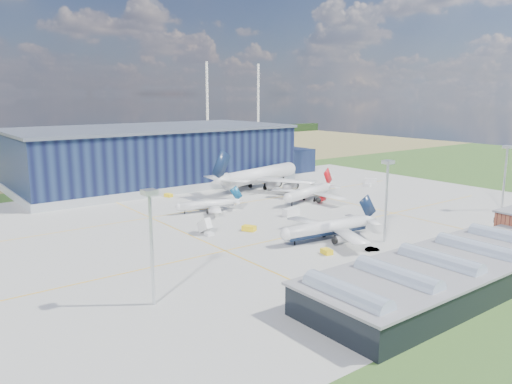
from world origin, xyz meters
name	(u,v)px	position (x,y,z in m)	size (l,w,h in m)	color
ground	(287,225)	(0.00, 0.00, 0.00)	(600.00, 600.00, 0.00)	#365A21
apron	(267,219)	(0.00, 10.00, 0.03)	(220.00, 160.00, 0.08)	#A4A39E
farmland	(70,157)	(0.00, 220.00, 0.00)	(600.00, 220.00, 0.01)	olive
treeline	(38,141)	(0.00, 300.00, 4.00)	(600.00, 8.00, 8.00)	black
hangar	(158,158)	(2.81, 94.80, 11.62)	(145.00, 62.00, 26.10)	black
glass_concourse	(449,272)	(-6.45, -60.00, 3.69)	(78.00, 23.00, 8.60)	black
light_mast_west	(151,229)	(-60.00, -30.00, 15.43)	(2.60, 2.60, 23.00)	silver
light_mast_center	(387,188)	(10.00, -30.00, 15.43)	(2.60, 2.60, 23.00)	silver
light_mast_east	(506,167)	(75.00, -30.00, 15.43)	(2.60, 2.60, 23.00)	silver
airliner_navy	(327,221)	(-1.54, -18.86, 5.61)	(34.44, 33.69, 11.23)	silver
airliner_red	(308,187)	(29.27, 21.97, 5.55)	(34.03, 33.29, 11.10)	silver
airliner_widebody	(260,167)	(31.65, 55.00, 9.29)	(56.97, 55.73, 18.58)	silver
airliner_regional	(207,200)	(-10.61, 30.62, 4.14)	(25.38, 24.83, 8.28)	silver
gse_tug_a	(249,228)	(-13.41, 1.89, 0.82)	(2.42, 3.96, 1.65)	yellow
gse_tug_b	(327,252)	(-10.52, -28.00, 0.67)	(2.07, 3.11, 1.35)	yellow
gse_van_a	(291,212)	(9.41, 8.76, 1.33)	(2.65, 6.08, 2.65)	silver
gse_cart_a	(368,185)	(72.86, 29.63, 0.70)	(2.15, 3.22, 1.39)	silver
gse_van_b	(371,181)	(80.02, 33.82, 1.16)	(2.33, 5.07, 2.33)	silver
gse_tug_c	(168,195)	(-9.29, 62.00, 0.72)	(2.04, 3.27, 1.43)	yellow
airstair	(205,229)	(-25.64, 7.39, 1.59)	(1.99, 4.97, 3.18)	silver
car_a	(509,208)	(78.41, -30.92, 0.57)	(1.34, 3.32, 1.13)	#99999E
car_b	(372,249)	(0.71, -33.56, 0.61)	(1.30, 3.73, 1.23)	#99999E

